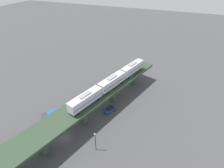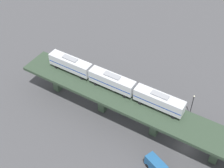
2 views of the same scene
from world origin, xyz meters
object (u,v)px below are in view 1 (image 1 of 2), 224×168
(street_car_blue, at_px, (110,109))
(street_lamp, at_px, (95,141))
(delivery_truck, at_px, (53,115))
(subway_train, at_px, (112,82))

(street_car_blue, height_order, street_lamp, street_lamp)
(street_car_blue, distance_m, delivery_truck, 19.71)
(subway_train, xyz_separation_m, street_car_blue, (-0.84, 3.86, -9.38))
(subway_train, distance_m, street_lamp, 21.34)
(subway_train, relative_size, delivery_truck, 5.21)
(street_car_blue, bearing_deg, subway_train, -77.73)
(delivery_truck, bearing_deg, street_car_blue, -147.90)
(subway_train, distance_m, street_car_blue, 10.18)
(street_lamp, bearing_deg, street_car_blue, -82.14)
(subway_train, height_order, street_lamp, subway_train)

